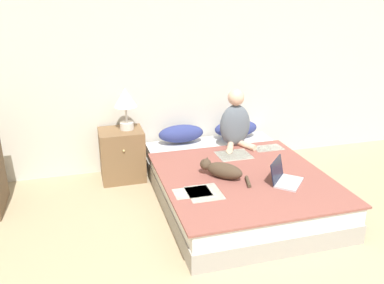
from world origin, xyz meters
The scene contains 9 objects.
wall_back centered at (0.00, 3.47, 1.27)m, with size 6.14×0.05×2.55m.
bed centered at (0.04, 2.33, 0.18)m, with size 1.61×2.13×0.37m.
pillow_near centered at (-0.31, 3.25, 0.47)m, with size 0.55×0.26×0.21m.
pillow_far centered at (0.39, 3.25, 0.47)m, with size 0.55×0.26×0.21m.
person_sitting centered at (0.26, 2.96, 0.65)m, with size 0.37×0.36×0.67m.
cat_tabby centered at (-0.18, 2.17, 0.45)m, with size 0.42×0.48×0.17m.
laptop_open centered at (0.35, 1.90, 0.41)m, with size 0.40×0.40×0.22m.
nightstand centered at (-1.04, 3.19, 0.30)m, with size 0.49×0.44×0.60m.
table_lamp centered at (-0.96, 3.21, 0.93)m, with size 0.26×0.26×0.48m.
Camera 1 is at (-1.45, -1.21, 2.08)m, focal length 38.00 mm.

